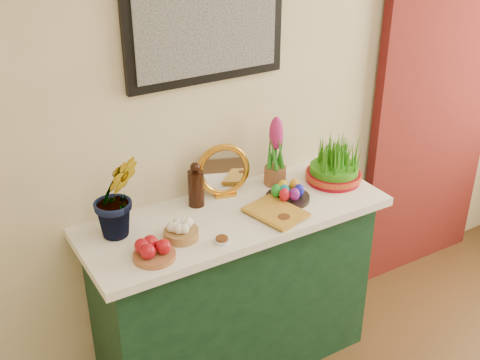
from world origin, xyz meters
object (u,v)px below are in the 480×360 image
hyacinth_green (116,183)px  mirror (223,171)px  book (261,220)px  wheatgrass_sabzeh (334,163)px  sideboard (235,294)px

hyacinth_green → mirror: 0.56m
book → wheatgrass_sabzeh: bearing=3.1°
hyacinth_green → sideboard: bearing=-5.6°
sideboard → book: bearing=-71.8°
hyacinth_green → book: hyacinth_green is taller
wheatgrass_sabzeh → book: bearing=-163.6°
mirror → book: size_ratio=1.04×
mirror → book: (0.01, -0.31, -0.11)m
hyacinth_green → mirror: size_ratio=1.85×
sideboard → wheatgrass_sabzeh: (0.57, 0.01, 0.56)m
sideboard → mirror: (0.04, 0.16, 0.59)m
book → wheatgrass_sabzeh: size_ratio=0.91×
sideboard → hyacinth_green: bearing=170.8°
sideboard → book: (0.05, -0.15, 0.48)m
mirror → book: 0.33m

